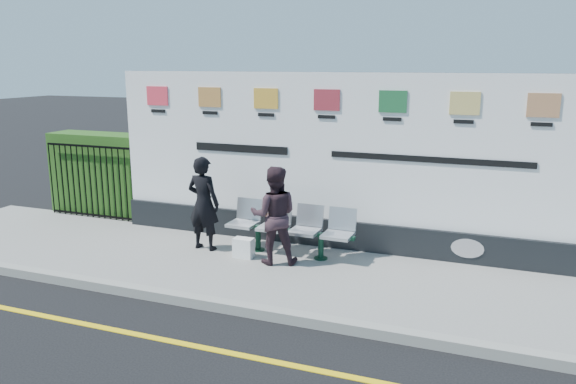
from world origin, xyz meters
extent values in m
plane|color=black|center=(0.00, 0.00, 0.00)|extent=(80.00, 80.00, 0.00)
cube|color=gray|center=(0.00, 2.50, 0.06)|extent=(14.00, 3.00, 0.12)
cube|color=gray|center=(0.00, 1.00, 0.07)|extent=(14.00, 0.18, 0.14)
cube|color=yellow|center=(0.00, 0.00, 0.00)|extent=(14.00, 0.10, 0.01)
cube|color=black|center=(0.50, 3.85, 0.37)|extent=(8.00, 0.30, 0.50)
cube|color=white|center=(0.50, 3.85, 1.87)|extent=(8.00, 0.14, 2.50)
cube|color=#275218|center=(-4.58, 4.30, 0.97)|extent=(2.35, 0.70, 1.70)
imported|color=black|center=(-1.40, 2.89, 0.93)|extent=(0.62, 0.43, 1.62)
imported|color=#312027|center=(-0.02, 2.69, 0.91)|extent=(0.93, 0.83, 1.58)
cube|color=black|center=(-0.22, 3.14, 0.69)|extent=(0.28, 0.18, 0.20)
cube|color=white|center=(-0.58, 2.73, 0.28)|extent=(0.33, 0.20, 0.33)
camera|label=1|loc=(3.24, -5.27, 3.28)|focal=35.00mm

